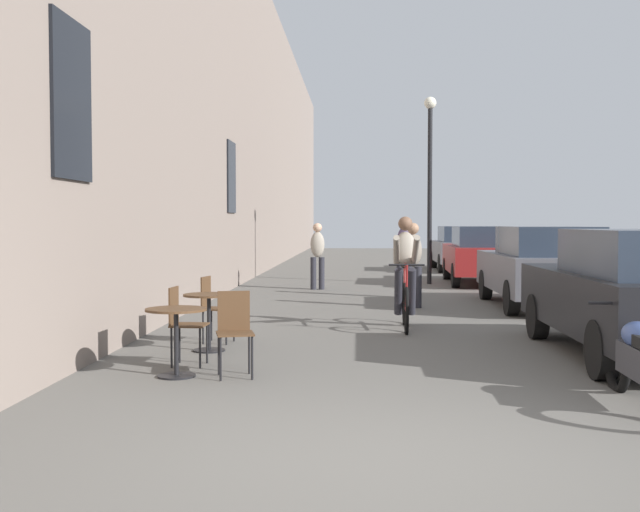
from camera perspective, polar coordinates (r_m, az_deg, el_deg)
The scene contains 16 objects.
ground_plane at distance 5.45m, azimuth 4.39°, elevation -14.79°, with size 88.00×88.00×0.00m, color #5B5954.
building_facade_left at distance 19.73m, azimuth -7.00°, elevation 11.53°, with size 0.54×68.00×9.47m.
cafe_table_near at distance 8.32m, azimuth -10.46°, elevation -5.14°, with size 0.64×0.64×0.72m.
cafe_chair_near_toward_street at distance 8.97m, azimuth -9.99°, elevation -4.62°, with size 0.40×0.40×0.89m.
cafe_chair_near_toward_wall at distance 8.28m, azimuth -6.26°, elevation -5.18°, with size 0.46×0.46×0.89m.
cafe_table_mid at distance 9.91m, azimuth -8.11°, elevation -3.91°, with size 0.64×0.64×0.72m.
cafe_chair_mid_toward_street at distance 10.60m, azimuth -7.80°, elevation -3.52°, with size 0.44×0.44×0.89m.
cyclist_on_bicycle at distance 12.02m, azimuth 6.25°, elevation -1.40°, with size 0.52×1.76×1.74m.
pedestrian_near at distance 14.85m, azimuth 6.80°, elevation -0.30°, with size 0.36×0.27×1.61m.
pedestrian_mid at distance 16.89m, azimuth 6.19°, elevation 0.29°, with size 0.35×0.26×1.74m.
pedestrian_far at distance 18.81m, azimuth -0.19°, elevation 0.28°, with size 0.36×0.27×1.61m.
street_lamp at distance 20.77m, azimuth 8.03°, elevation 6.55°, with size 0.32×0.32×4.90m.
parked_car_nearest at distance 9.97m, azimuth 22.20°, elevation -2.44°, with size 1.84×4.32×1.54m.
parked_car_second at distance 15.36m, azimuth 15.92°, elevation -0.69°, with size 1.85×4.35×1.54m.
parked_car_third at distance 20.97m, azimuth 11.78°, elevation 0.14°, with size 1.93×4.34×1.52m.
parked_car_fourth at distance 26.66m, azimuth 10.29°, elevation 0.61°, with size 1.81×4.22×1.50m.
Camera 1 is at (-0.15, -5.20, 1.62)m, focal length 43.83 mm.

